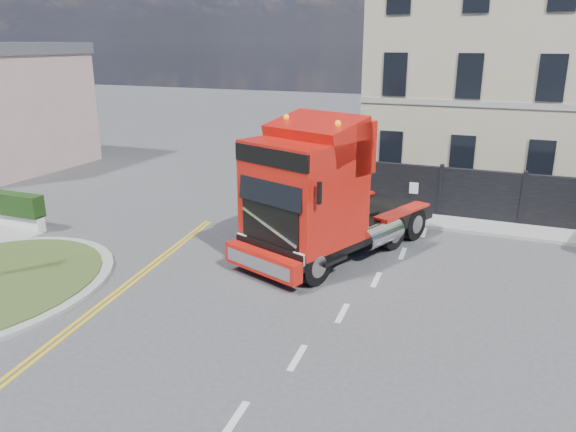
% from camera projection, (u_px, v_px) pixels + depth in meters
% --- Properties ---
extents(ground, '(120.00, 120.00, 0.00)m').
position_uv_depth(ground, '(246.00, 289.00, 15.78)').
color(ground, '#424244').
rests_on(ground, ground).
extents(hoarding_fence, '(18.80, 0.25, 2.00)m').
position_uv_depth(hoarding_fence, '(509.00, 199.00, 21.02)').
color(hoarding_fence, black).
rests_on(hoarding_fence, ground).
extents(georgian_building, '(12.30, 10.30, 12.80)m').
position_uv_depth(georgian_building, '(514.00, 61.00, 26.41)').
color(georgian_building, '#B0A68C').
rests_on(georgian_building, ground).
extents(pavement_far, '(20.00, 1.60, 0.12)m').
position_uv_depth(pavement_far, '(490.00, 228.00, 20.71)').
color(pavement_far, '#969690').
rests_on(pavement_far, ground).
extents(truck, '(5.19, 7.89, 4.43)m').
position_uv_depth(truck, '(319.00, 199.00, 17.36)').
color(truck, black).
rests_on(truck, ground).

